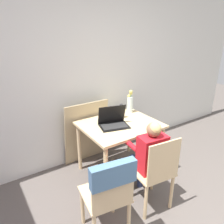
{
  "coord_description": "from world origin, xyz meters",
  "views": [
    {
      "loc": [
        -1.37,
        -0.47,
        1.89
      ],
      "look_at": [
        0.02,
        1.63,
        0.9
      ],
      "focal_mm": 35.0,
      "sensor_mm": 36.0,
      "label": 1
    }
  ],
  "objects_px": {
    "chair_spare": "(110,188)",
    "flower_vase": "(130,103)",
    "laptop": "(113,121)",
    "person_seated": "(149,153)",
    "chair_occupied": "(155,172)",
    "water_bottle": "(121,111)"
  },
  "relations": [
    {
      "from": "chair_spare",
      "to": "flower_vase",
      "type": "distance_m",
      "value": 1.53
    },
    {
      "from": "chair_spare",
      "to": "laptop",
      "type": "height_order",
      "value": "laptop"
    },
    {
      "from": "flower_vase",
      "to": "person_seated",
      "type": "bearing_deg",
      "value": -115.61
    },
    {
      "from": "chair_spare",
      "to": "person_seated",
      "type": "xyz_separation_m",
      "value": [
        0.63,
        0.21,
        0.02
      ]
    },
    {
      "from": "chair_occupied",
      "to": "laptop",
      "type": "height_order",
      "value": "laptop"
    },
    {
      "from": "person_seated",
      "to": "flower_vase",
      "type": "xyz_separation_m",
      "value": [
        0.42,
        0.87,
        0.24
      ]
    },
    {
      "from": "chair_occupied",
      "to": "flower_vase",
      "type": "distance_m",
      "value": 1.16
    },
    {
      "from": "laptop",
      "to": "chair_occupied",
      "type": "bearing_deg",
      "value": -73.55
    },
    {
      "from": "laptop",
      "to": "water_bottle",
      "type": "relative_size",
      "value": 2.08
    },
    {
      "from": "laptop",
      "to": "person_seated",
      "type": "bearing_deg",
      "value": -71.84
    },
    {
      "from": "chair_occupied",
      "to": "water_bottle",
      "type": "distance_m",
      "value": 0.99
    },
    {
      "from": "chair_occupied",
      "to": "person_seated",
      "type": "xyz_separation_m",
      "value": [
        0.01,
        0.12,
        0.16
      ]
    },
    {
      "from": "person_seated",
      "to": "water_bottle",
      "type": "bearing_deg",
      "value": -97.01
    },
    {
      "from": "chair_spare",
      "to": "person_seated",
      "type": "distance_m",
      "value": 0.66
    },
    {
      "from": "chair_occupied",
      "to": "flower_vase",
      "type": "xyz_separation_m",
      "value": [
        0.43,
        1.0,
        0.41
      ]
    },
    {
      "from": "laptop",
      "to": "flower_vase",
      "type": "xyz_separation_m",
      "value": [
        0.46,
        0.25,
        0.09
      ]
    },
    {
      "from": "chair_spare",
      "to": "laptop",
      "type": "bearing_deg",
      "value": -117.05
    },
    {
      "from": "chair_occupied",
      "to": "chair_spare",
      "type": "distance_m",
      "value": 0.64
    },
    {
      "from": "water_bottle",
      "to": "person_seated",
      "type": "bearing_deg",
      "value": -103.64
    },
    {
      "from": "person_seated",
      "to": "laptop",
      "type": "xyz_separation_m",
      "value": [
        -0.04,
        0.62,
        0.16
      ]
    },
    {
      "from": "chair_occupied",
      "to": "water_bottle",
      "type": "xyz_separation_m",
      "value": [
        0.2,
        0.9,
        0.35
      ]
    },
    {
      "from": "water_bottle",
      "to": "chair_spare",
      "type": "bearing_deg",
      "value": -129.91
    }
  ]
}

